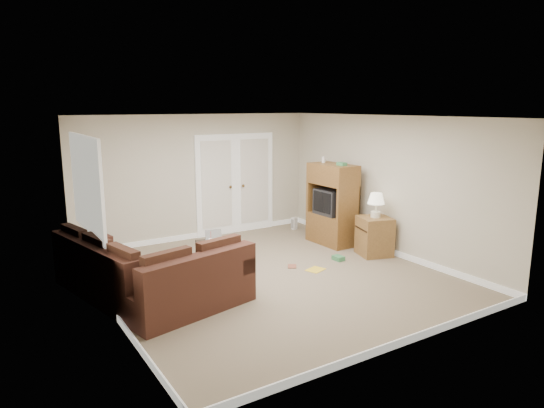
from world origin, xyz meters
TOP-DOWN VIEW (x-y plane):
  - floor at (0.00, 0.00)m, footprint 5.50×5.50m
  - ceiling at (0.00, 0.00)m, footprint 5.00×5.50m
  - wall_left at (-2.50, 0.00)m, footprint 0.02×5.50m
  - wall_right at (2.50, 0.00)m, footprint 0.02×5.50m
  - wall_back at (0.00, 2.75)m, footprint 5.00×0.02m
  - wall_front at (0.00, -2.75)m, footprint 5.00×0.02m
  - baseboards at (0.00, 0.00)m, footprint 5.00×5.50m
  - french_doors at (0.85, 2.71)m, footprint 1.80×0.05m
  - window_left at (-2.46, 1.00)m, footprint 0.05×1.92m
  - sectional_sofa at (-1.97, 0.08)m, footprint 2.30×2.77m
  - coffee_table at (-0.57, 0.75)m, footprint 0.69×1.06m
  - tv_armoire at (2.03, 0.96)m, footprint 0.56×0.99m
  - side_cabinet at (2.20, -0.05)m, footprint 0.67×0.67m
  - space_heater at (2.03, 2.24)m, footprint 0.13×0.11m
  - floor_magazine at (0.81, -0.15)m, footprint 0.36×0.32m
  - floor_greenbox at (1.45, 0.04)m, footprint 0.16×0.20m
  - floor_book at (0.50, 0.23)m, footprint 0.23×0.25m

SIDE VIEW (x-z plane):
  - floor at x=0.00m, z-range 0.00..0.00m
  - floor_magazine at x=0.81m, z-range 0.00..0.01m
  - floor_book at x=0.50m, z-range 0.00..0.02m
  - floor_greenbox at x=1.45m, z-range 0.00..0.08m
  - baseboards at x=0.00m, z-range 0.00..0.10m
  - space_heater at x=2.03m, z-range 0.00..0.27m
  - coffee_table at x=-0.57m, z-range -0.12..0.55m
  - sectional_sofa at x=-1.97m, z-range -0.09..0.73m
  - side_cabinet at x=2.20m, z-range -0.16..0.98m
  - tv_armoire at x=2.03m, z-range -0.05..1.63m
  - french_doors at x=0.85m, z-range -0.03..2.10m
  - wall_left at x=-2.50m, z-range 0.00..2.50m
  - wall_right at x=2.50m, z-range 0.00..2.50m
  - wall_back at x=0.00m, z-range 0.00..2.50m
  - wall_front at x=0.00m, z-range 0.00..2.50m
  - window_left at x=-2.46m, z-range 0.84..2.26m
  - ceiling at x=0.00m, z-range 2.49..2.51m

